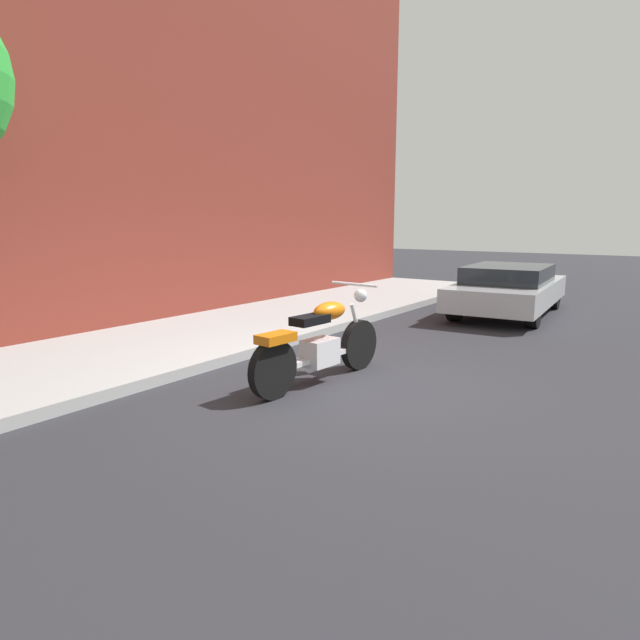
% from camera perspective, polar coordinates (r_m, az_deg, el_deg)
% --- Properties ---
extents(ground_plane, '(60.00, 60.00, 0.00)m').
position_cam_1_polar(ground_plane, '(6.51, 3.01, -6.77)').
color(ground_plane, '#28282D').
extents(sidewalk, '(20.57, 3.00, 0.14)m').
position_cam_1_polar(sidewalk, '(8.64, -15.77, -2.38)').
color(sidewalk, '#A0A0A0').
rests_on(sidewalk, ground).
extents(building_facade, '(20.57, 0.50, 9.05)m').
position_cam_1_polar(building_facade, '(10.20, -23.97, 24.33)').
color(building_facade, maroon).
rests_on(building_facade, ground).
extents(motorcycle, '(2.25, 0.70, 1.15)m').
position_cam_1_polar(motorcycle, '(6.44, -0.05, -2.54)').
color(motorcycle, black).
rests_on(motorcycle, ground).
extents(parked_car_silver, '(4.12, 2.00, 1.03)m').
position_cam_1_polar(parked_car_silver, '(11.89, 19.28, 3.18)').
color(parked_car_silver, black).
rests_on(parked_car_silver, ground).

